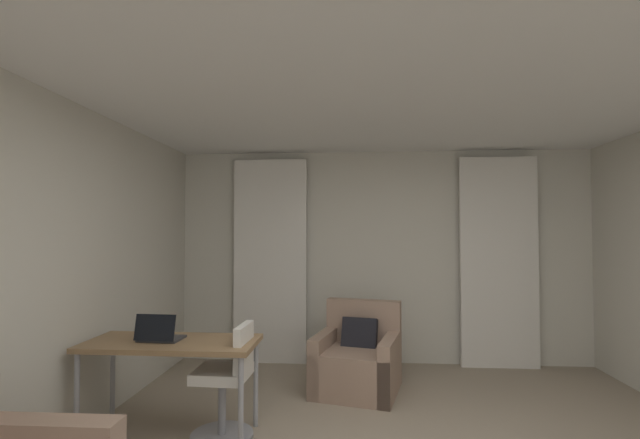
% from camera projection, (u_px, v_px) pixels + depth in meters
% --- Properties ---
extents(wall_window, '(5.12, 0.06, 2.60)m').
position_uv_depth(wall_window, '(382.00, 256.00, 5.44)').
color(wall_window, beige).
rests_on(wall_window, ground).
extents(ceiling, '(5.12, 6.12, 0.06)m').
position_uv_depth(ceiling, '(416.00, 48.00, 2.46)').
color(ceiling, white).
rests_on(ceiling, wall_left).
extents(curtain_left_panel, '(0.90, 0.06, 2.50)m').
position_uv_depth(curtain_left_panel, '(270.00, 260.00, 5.41)').
color(curtain_left_panel, silver).
rests_on(curtain_left_panel, ground).
extents(curtain_right_panel, '(0.90, 0.06, 2.50)m').
position_uv_depth(curtain_right_panel, '(499.00, 261.00, 5.21)').
color(curtain_right_panel, silver).
rests_on(curtain_right_panel, ground).
extents(armchair, '(0.95, 0.95, 0.87)m').
position_uv_depth(armchair, '(358.00, 361.00, 4.43)').
color(armchair, '#997A66').
rests_on(armchair, ground).
extents(desk, '(1.33, 0.59, 0.75)m').
position_uv_depth(desk, '(172.00, 349.00, 3.43)').
color(desk, olive).
rests_on(desk, ground).
extents(desk_chair, '(0.48, 0.48, 0.88)m').
position_uv_depth(desk_chair, '(227.00, 388.00, 3.39)').
color(desk_chair, gray).
rests_on(desk_chair, ground).
extents(laptop, '(0.33, 0.26, 0.22)m').
position_uv_depth(laptop, '(159.00, 335.00, 3.42)').
color(laptop, '#2D2D33').
rests_on(laptop, desk).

